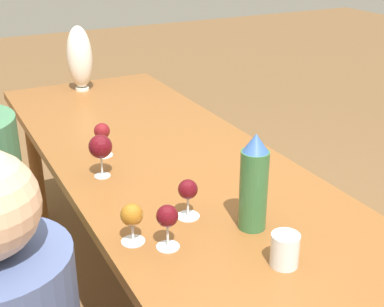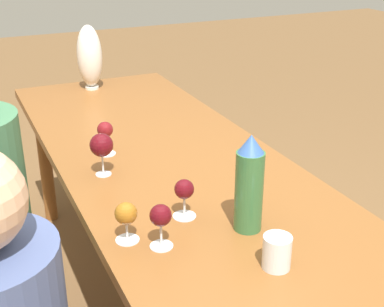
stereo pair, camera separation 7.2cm
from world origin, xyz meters
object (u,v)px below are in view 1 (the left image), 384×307
wine_glass_3 (100,147)px  wine_glass_5 (132,216)px  wine_glass_0 (102,133)px  wine_glass_2 (167,218)px  wine_glass_7 (188,191)px  vase (80,58)px  water_tumbler (285,250)px  water_bottle (254,183)px

wine_glass_3 → wine_glass_5: wine_glass_3 is taller
wine_glass_0 → wine_glass_2: size_ratio=1.01×
wine_glass_7 → vase: bearing=-3.9°
wine_glass_0 → wine_glass_7: wine_glass_0 is taller
vase → wine_glass_3: (-1.05, 0.24, -0.06)m
water_tumbler → wine_glass_0: (0.89, 0.19, 0.05)m
wine_glass_0 → wine_glass_3: bearing=160.1°
vase → wine_glass_7: size_ratio=2.74×
wine_glass_5 → wine_glass_0: bearing=-11.1°
water_tumbler → wine_glass_2: 0.32m
wine_glass_0 → wine_glass_2: wine_glass_0 is taller
wine_glass_0 → vase: bearing=-11.4°
wine_glass_2 → wine_glass_5: bearing=47.6°
water_tumbler → wine_glass_7: (0.34, 0.11, 0.04)m
wine_glass_0 → water_bottle: bearing=-162.6°
water_bottle → wine_glass_7: bearing=45.3°
wine_glass_2 → wine_glass_3: (0.51, 0.02, 0.02)m
wine_glass_3 → wine_glass_5: 0.45m
water_tumbler → wine_glass_2: bearing=47.9°
wine_glass_0 → wine_glass_5: (-0.61, 0.12, -0.01)m
water_bottle → wine_glass_3: water_bottle is taller
wine_glass_3 → wine_glass_7: bearing=-159.9°
wine_glass_7 → wine_glass_3: bearing=20.1°
wine_glass_3 → wine_glass_7: 0.41m
water_tumbler → vase: bearing=0.4°
wine_glass_0 → wine_glass_5: 0.62m
wine_glass_2 → wine_glass_3: wine_glass_3 is taller
wine_glass_0 → water_tumbler: bearing=-168.0°
water_tumbler → wine_glass_5: 0.42m
wine_glass_3 → wine_glass_7: size_ratio=1.25×
water_bottle → vase: (1.58, 0.04, 0.03)m
water_tumbler → wine_glass_2: size_ratio=0.70×
wine_glass_0 → wine_glass_7: bearing=-171.9°
wine_glass_0 → wine_glass_5: size_ratio=1.10×
water_tumbler → wine_glass_2: wine_glass_2 is taller
wine_glass_7 → wine_glass_0: bearing=8.1°
water_bottle → wine_glass_2: 0.27m
vase → wine_glass_2: size_ratio=2.61×
vase → water_tumbler: bearing=-179.6°
vase → wine_glass_3: bearing=167.2°
wine_glass_0 → wine_glass_3: size_ratio=0.85×
wine_glass_3 → water_bottle: bearing=-151.9°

